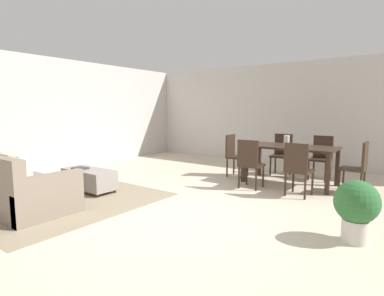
% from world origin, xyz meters
% --- Properties ---
extents(ground_plane, '(10.80, 10.80, 0.00)m').
position_xyz_m(ground_plane, '(0.00, 0.00, 0.00)').
color(ground_plane, beige).
extents(wall_back, '(9.00, 0.12, 2.70)m').
position_xyz_m(wall_back, '(0.00, 5.00, 1.35)').
color(wall_back, beige).
rests_on(wall_back, ground_plane).
extents(wall_left, '(0.12, 11.00, 2.70)m').
position_xyz_m(wall_left, '(-4.50, 0.50, 1.35)').
color(wall_left, beige).
rests_on(wall_left, ground_plane).
extents(area_rug, '(3.00, 2.80, 0.01)m').
position_xyz_m(area_rug, '(-2.14, -0.51, 0.00)').
color(area_rug, gray).
rests_on(area_rug, ground_plane).
extents(couch, '(2.03, 0.95, 0.86)m').
position_xyz_m(couch, '(-2.20, -1.16, 0.29)').
color(couch, gray).
rests_on(couch, ground_plane).
extents(ottoman_table, '(1.06, 0.46, 0.40)m').
position_xyz_m(ottoman_table, '(-2.09, 0.09, 0.23)').
color(ottoman_table, gray).
rests_on(ottoman_table, ground_plane).
extents(dining_table, '(1.73, 0.89, 0.76)m').
position_xyz_m(dining_table, '(0.63, 2.79, 0.67)').
color(dining_table, '#332319').
rests_on(dining_table, ground_plane).
extents(dining_chair_near_left, '(0.41, 0.41, 0.92)m').
position_xyz_m(dining_chair_near_left, '(0.17, 1.97, 0.52)').
color(dining_chair_near_left, '#332319').
rests_on(dining_chair_near_left, ground_plane).
extents(dining_chair_near_right, '(0.42, 0.42, 0.92)m').
position_xyz_m(dining_chair_near_right, '(1.06, 1.96, 0.52)').
color(dining_chair_near_right, '#332319').
rests_on(dining_chair_near_right, ground_plane).
extents(dining_chair_far_left, '(0.42, 0.42, 0.92)m').
position_xyz_m(dining_chair_far_left, '(0.19, 3.58, 0.52)').
color(dining_chair_far_left, '#332319').
rests_on(dining_chair_far_left, ground_plane).
extents(dining_chair_far_right, '(0.42, 0.42, 0.92)m').
position_xyz_m(dining_chair_far_right, '(1.03, 3.59, 0.52)').
color(dining_chair_far_right, '#332319').
rests_on(dining_chair_far_right, ground_plane).
extents(dining_chair_head_east, '(0.41, 0.41, 0.92)m').
position_xyz_m(dining_chair_head_east, '(1.85, 2.78, 0.52)').
color(dining_chair_head_east, '#332319').
rests_on(dining_chair_head_east, ground_plane).
extents(dining_chair_head_west, '(0.42, 0.42, 0.92)m').
position_xyz_m(dining_chair_head_west, '(-0.59, 2.77, 0.52)').
color(dining_chair_head_west, '#332319').
rests_on(dining_chair_head_west, ground_plane).
extents(vase_centerpiece, '(0.11, 0.11, 0.20)m').
position_xyz_m(vase_centerpiece, '(0.56, 2.79, 0.86)').
color(vase_centerpiece, silver).
rests_on(vase_centerpiece, dining_table).
extents(book_on_ottoman, '(0.28, 0.22, 0.03)m').
position_xyz_m(book_on_ottoman, '(-2.23, 0.01, 0.41)').
color(book_on_ottoman, '#333338').
rests_on(book_on_ottoman, ottoman_table).
extents(potted_plant, '(0.48, 0.48, 0.70)m').
position_xyz_m(potted_plant, '(2.17, 0.52, 0.41)').
color(potted_plant, beige).
rests_on(potted_plant, ground_plane).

